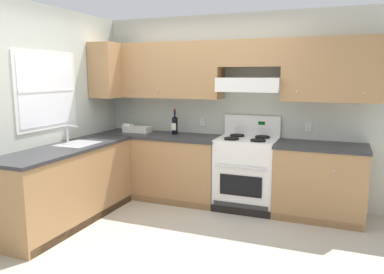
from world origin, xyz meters
name	(u,v)px	position (x,y,z in m)	size (l,w,h in m)	color
ground_plane	(163,237)	(0.00, 0.00, 0.00)	(7.04, 7.04, 0.00)	#B2AA99
wall_back	(238,94)	(0.41, 1.53, 1.48)	(4.68, 0.57, 2.55)	beige
wall_left	(53,107)	(-1.59, 0.23, 1.34)	(0.47, 4.00, 2.55)	beige
counter_back_run	(214,171)	(0.17, 1.24, 0.45)	(3.60, 0.65, 0.91)	#A87A4C
counter_left_run	(68,184)	(-1.24, 0.00, 0.46)	(0.63, 1.91, 1.13)	#A87A4C
stove	(246,172)	(0.61, 1.25, 0.48)	(0.76, 0.62, 1.20)	white
wine_bottle	(175,124)	(-0.46, 1.36, 1.05)	(0.08, 0.08, 0.36)	black
bowl	(138,130)	(-1.04, 1.32, 0.94)	(0.39, 0.20, 0.08)	beige
paper_towel_roll	(128,127)	(-1.22, 1.35, 0.97)	(0.14, 0.12, 0.12)	white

